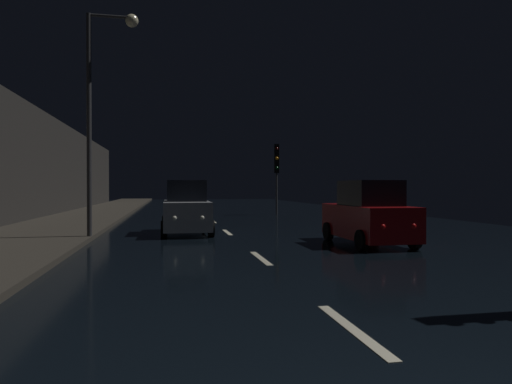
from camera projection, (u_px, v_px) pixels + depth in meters
name	position (u px, v px, depth m)	size (l,w,h in m)	color
ground	(208.00, 218.00, 26.75)	(26.41, 84.00, 0.02)	black
sidewalk_left	(84.00, 218.00, 25.43)	(4.40, 84.00, 0.15)	#38332B
building_facade_left	(13.00, 161.00, 21.47)	(0.80, 63.00, 6.11)	#2D2B28
lane_centerline	(219.00, 226.00, 20.82)	(0.16, 35.10, 0.01)	beige
traffic_light_far_right	(277.00, 164.00, 29.63)	(0.35, 0.48, 4.65)	#38383A
streetlamp_overhead	(103.00, 91.00, 15.15)	(1.70, 0.44, 7.70)	#2D2D30
car_approaching_headlights	(186.00, 209.00, 17.45)	(1.89, 4.09, 2.06)	#A5A8AD
car_parked_right_near	(368.00, 215.00, 14.16)	(1.84, 3.98, 2.01)	maroon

